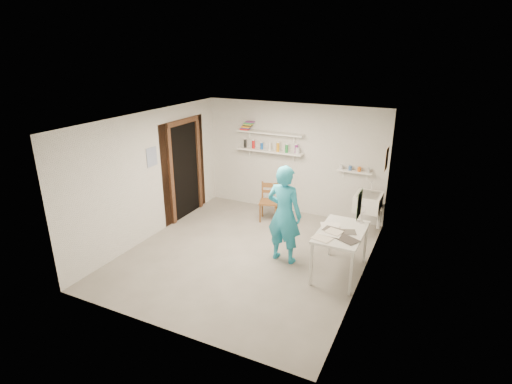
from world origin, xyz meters
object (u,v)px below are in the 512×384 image
at_px(belfast_sink, 368,202).
at_px(work_table, 340,252).
at_px(man, 284,214).
at_px(desk_lamp, 361,210).
at_px(wall_clock, 288,194).
at_px(wooden_chair, 269,202).

height_order(belfast_sink, work_table, belfast_sink).
relative_size(man, desk_lamp, 11.92).
xyz_separation_m(belfast_sink, man, (-1.09, -1.59, 0.15)).
relative_size(belfast_sink, wall_clock, 1.96).
bearing_deg(man, wooden_chair, -51.96).
relative_size(work_table, desk_lamp, 8.00).
height_order(man, wooden_chair, man).
xyz_separation_m(belfast_sink, desk_lamp, (0.08, -1.16, 0.28)).
relative_size(belfast_sink, desk_lamp, 4.20).
relative_size(wooden_chair, desk_lamp, 5.76).
distance_m(man, wooden_chair, 1.75).
distance_m(belfast_sink, man, 1.93).
distance_m(man, desk_lamp, 1.25).
height_order(belfast_sink, wall_clock, wall_clock).
xyz_separation_m(man, wooden_chair, (-0.91, 1.43, -0.44)).
height_order(wall_clock, desk_lamp, wall_clock).
xyz_separation_m(man, desk_lamp, (1.17, 0.43, 0.13)).
bearing_deg(wooden_chair, work_table, -53.56).
distance_m(wooden_chair, work_table, 2.39).
distance_m(belfast_sink, work_table, 1.65).
xyz_separation_m(wall_clock, wooden_chair, (-0.89, 1.21, -0.72)).
bearing_deg(desk_lamp, belfast_sink, 93.88).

